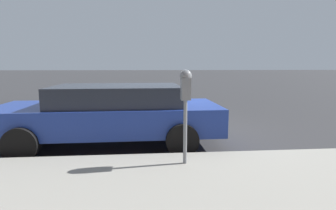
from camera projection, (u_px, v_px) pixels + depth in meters
ground_plane at (166, 132)px, 6.94m from camera, size 220.00×220.00×0.00m
parking_meter at (186, 93)px, 4.08m from camera, size 0.21×0.19×1.50m
car_blue at (111, 113)px, 5.75m from camera, size 2.11×4.80×1.31m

